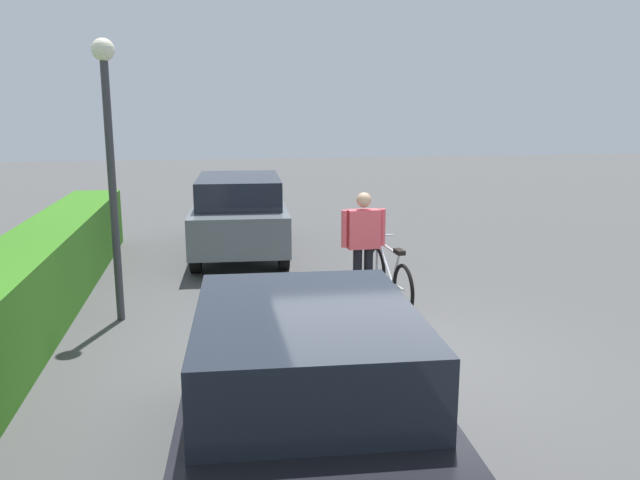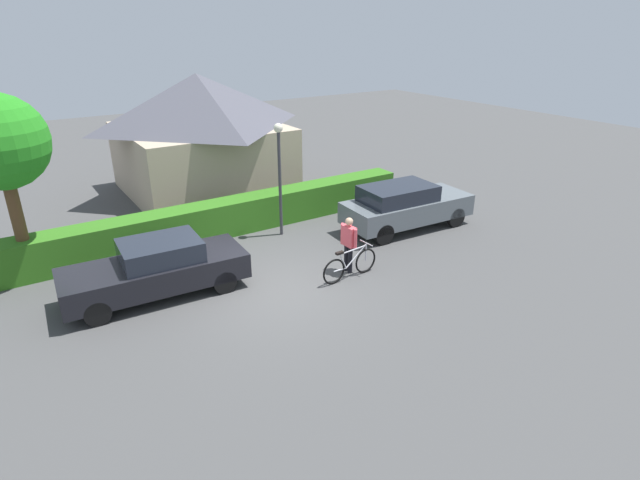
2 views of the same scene
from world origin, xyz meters
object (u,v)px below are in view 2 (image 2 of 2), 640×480
Objects in this scene: parked_car_far at (405,205)px; bicycle at (350,265)px; person_rider at (349,241)px; parked_car_near at (157,269)px; street_lamp at (279,163)px.

parked_car_far is 4.12m from bicycle.
bicycle is at bearing -118.72° from person_rider.
parked_car_far is (8.18, 0.01, 0.07)m from parked_car_near.
parked_car_near is 1.27× the size of street_lamp.
parked_car_far is 4.36m from street_lamp.
person_rider is 0.44× the size of street_lamp.
parked_car_far is at bearing 24.54° from person_rider.
person_rider is at bearing -155.46° from parked_car_far.
street_lamp is at bearing 90.59° from bicycle.
street_lamp reaches higher than person_rider.
bicycle is (-3.63, -1.91, -0.42)m from parked_car_far.
street_lamp is at bearing 93.83° from person_rider.
bicycle is at bearing -22.68° from parked_car_near.
person_rider reaches higher than parked_car_far.
person_rider is (-3.44, -1.57, 0.11)m from parked_car_far.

